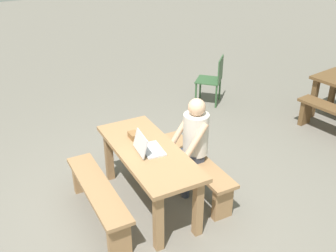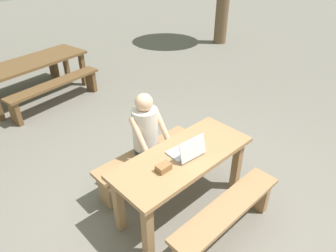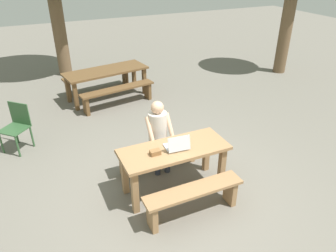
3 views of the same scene
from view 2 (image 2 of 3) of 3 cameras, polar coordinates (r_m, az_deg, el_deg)
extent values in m
plane|color=slate|center=(3.84, 2.53, -14.45)|extent=(30.00, 30.00, 0.00)
cube|color=#9E754C|center=(3.34, 2.83, -5.73)|extent=(1.65, 0.67, 0.05)
cube|color=#9E754C|center=(3.13, -3.80, -18.92)|extent=(0.09, 0.09, 0.72)
cube|color=#9E754C|center=(3.93, 12.63, -7.04)|extent=(0.09, 0.09, 0.72)
cube|color=#9E754C|center=(3.39, -9.17, -14.20)|extent=(0.09, 0.09, 0.72)
cube|color=#9E754C|center=(4.14, 7.30, -4.12)|extent=(0.09, 0.09, 0.72)
cube|color=#9E754C|center=(3.26, 11.03, -14.74)|extent=(1.46, 0.30, 0.05)
cube|color=#9E754C|center=(3.82, 16.44, -12.01)|extent=(0.08, 0.24, 0.42)
cube|color=#9E754C|center=(3.89, -4.06, -4.97)|extent=(1.46, 0.30, 0.05)
cube|color=#9E754C|center=(3.78, -11.36, -11.71)|extent=(0.08, 0.24, 0.42)
cube|color=#9E754C|center=(4.37, 2.36, -3.97)|extent=(0.08, 0.24, 0.42)
cube|color=silver|center=(3.36, 2.91, -4.72)|extent=(0.36, 0.25, 0.02)
cube|color=silver|center=(3.21, 4.61, -4.20)|extent=(0.35, 0.10, 0.22)
cube|color=#0F1933|center=(3.21, 4.53, -4.12)|extent=(0.32, 0.08, 0.20)
cube|color=olive|center=(3.10, -0.82, -7.71)|extent=(0.15, 0.10, 0.07)
cylinder|color=#333847|center=(3.87, -3.21, -9.18)|extent=(0.10, 0.10, 0.47)
cylinder|color=#333847|center=(3.96, -1.23, -8.00)|extent=(0.10, 0.10, 0.47)
cube|color=#333847|center=(3.80, -3.20, -4.81)|extent=(0.28, 0.28, 0.12)
cylinder|color=silver|center=(3.68, -4.26, -0.47)|extent=(0.31, 0.31, 0.52)
cylinder|color=#DBAD89|center=(3.52, -5.40, -1.84)|extent=(0.07, 0.32, 0.41)
cylinder|color=#DBAD89|center=(3.70, -1.21, 0.25)|extent=(0.07, 0.32, 0.41)
sphere|color=#DBAD89|center=(3.51, -4.49, 4.41)|extent=(0.21, 0.21, 0.21)
cube|color=brown|center=(6.46, -24.10, 10.77)|extent=(2.16, 1.10, 0.05)
cube|color=brown|center=(6.82, -15.54, 10.10)|extent=(0.10, 0.10, 0.70)
cube|color=brown|center=(7.26, -18.46, 10.96)|extent=(0.10, 0.10, 0.70)
cube|color=brown|center=(6.04, -20.39, 7.37)|extent=(1.88, 0.60, 0.05)
cube|color=brown|center=(5.79, -26.52, 2.19)|extent=(0.12, 0.25, 0.43)
cube|color=brown|center=(6.56, -14.14, 8.13)|extent=(0.12, 0.25, 0.43)
cube|color=brown|center=(7.08, -26.32, 9.61)|extent=(1.88, 0.60, 0.05)
cube|color=brown|center=(7.53, -20.50, 10.22)|extent=(0.12, 0.25, 0.43)
camera|label=1|loc=(5.48, 50.67, 25.38)|focal=42.27mm
camera|label=3|loc=(1.91, 133.25, -5.41)|focal=34.04mm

